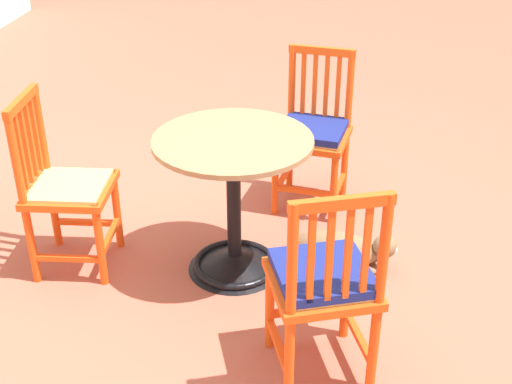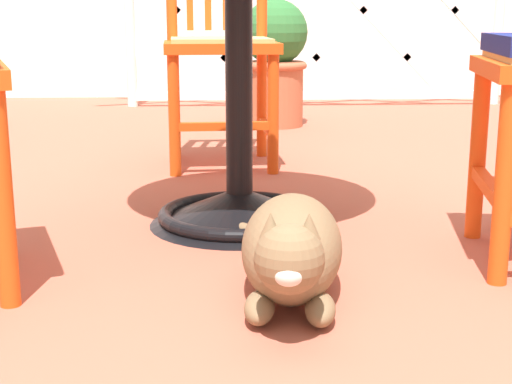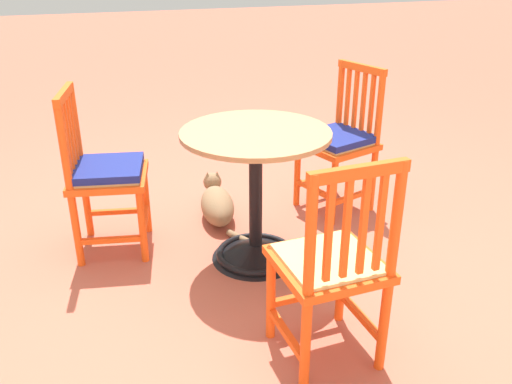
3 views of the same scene
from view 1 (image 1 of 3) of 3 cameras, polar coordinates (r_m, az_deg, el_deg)
name	(u,v)px [view 1 (image 1 of 3)]	position (r m, az deg, el deg)	size (l,w,h in m)	color
ground_plane	(272,263)	(3.59, 1.32, -5.90)	(24.00, 24.00, 0.00)	#AD5642
cafe_table	(234,220)	(3.40, -1.83, -2.38)	(0.76, 0.76, 0.73)	black
orange_chair_near_fence	(313,134)	(3.95, 4.78, 4.86)	(0.47, 0.47, 0.91)	#E04C14
orange_chair_by_planter	(65,189)	(3.50, -15.65, 0.24)	(0.42, 0.42, 0.91)	#E04C14
orange_chair_facing_out	(324,283)	(2.70, 5.65, -7.57)	(0.50, 0.50, 0.91)	#E04C14
tabby_cat	(342,250)	(3.54, 7.16, -4.82)	(0.26, 0.74, 0.23)	brown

